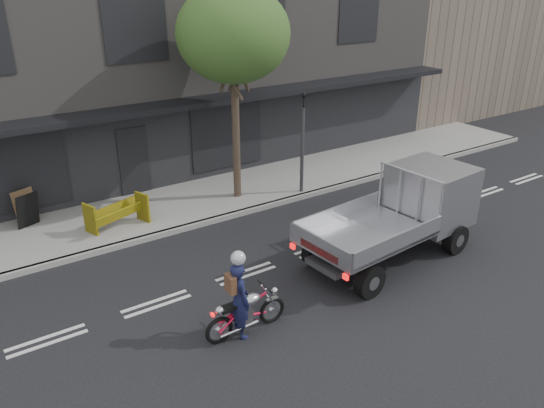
{
  "coord_description": "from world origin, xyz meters",
  "views": [
    {
      "loc": [
        -5.82,
        -9.96,
        7.01
      ],
      "look_at": [
        1.12,
        0.5,
        1.47
      ],
      "focal_mm": 35.0,
      "sensor_mm": 36.0,
      "label": 1
    }
  ],
  "objects_px": {
    "street_tree": "(233,35)",
    "flatbed_ute": "(420,202)",
    "traffic_light_pole": "(302,149)",
    "motorcycle": "(246,312)",
    "sandwich_board": "(28,210)",
    "rider": "(239,300)",
    "construction_barrier": "(120,215)"
  },
  "relations": [
    {
      "from": "street_tree",
      "to": "motorcycle",
      "type": "height_order",
      "value": "street_tree"
    },
    {
      "from": "motorcycle",
      "to": "construction_barrier",
      "type": "xyz_separation_m",
      "value": [
        -0.68,
        5.86,
        0.11
      ]
    },
    {
      "from": "rider",
      "to": "sandwich_board",
      "type": "bearing_deg",
      "value": 19.99
    },
    {
      "from": "street_tree",
      "to": "sandwich_board",
      "type": "xyz_separation_m",
      "value": [
        -6.22,
        1.31,
        -4.61
      ]
    },
    {
      "from": "traffic_light_pole",
      "to": "construction_barrier",
      "type": "distance_m",
      "value": 6.19
    },
    {
      "from": "construction_barrier",
      "to": "flatbed_ute",
      "type": "bearing_deg",
      "value": -38.18
    },
    {
      "from": "street_tree",
      "to": "flatbed_ute",
      "type": "relative_size",
      "value": 1.3
    },
    {
      "from": "motorcycle",
      "to": "rider",
      "type": "distance_m",
      "value": 0.37
    },
    {
      "from": "traffic_light_pole",
      "to": "sandwich_board",
      "type": "bearing_deg",
      "value": 165.25
    },
    {
      "from": "motorcycle",
      "to": "sandwich_board",
      "type": "bearing_deg",
      "value": 111.0
    },
    {
      "from": "rider",
      "to": "construction_barrier",
      "type": "height_order",
      "value": "rider"
    },
    {
      "from": "motorcycle",
      "to": "flatbed_ute",
      "type": "height_order",
      "value": "flatbed_ute"
    },
    {
      "from": "street_tree",
      "to": "motorcycle",
      "type": "xyz_separation_m",
      "value": [
        -3.4,
        -6.22,
        -4.77
      ]
    },
    {
      "from": "traffic_light_pole",
      "to": "motorcycle",
      "type": "height_order",
      "value": "traffic_light_pole"
    },
    {
      "from": "motorcycle",
      "to": "traffic_light_pole",
      "type": "bearing_deg",
      "value": 45.29
    },
    {
      "from": "rider",
      "to": "construction_barrier",
      "type": "relative_size",
      "value": 1.03
    },
    {
      "from": "street_tree",
      "to": "construction_barrier",
      "type": "distance_m",
      "value": 6.21
    },
    {
      "from": "rider",
      "to": "sandwich_board",
      "type": "distance_m",
      "value": 7.99
    },
    {
      "from": "street_tree",
      "to": "rider",
      "type": "bearing_deg",
      "value": -119.73
    },
    {
      "from": "construction_barrier",
      "to": "sandwich_board",
      "type": "height_order",
      "value": "sandwich_board"
    },
    {
      "from": "flatbed_ute",
      "to": "sandwich_board",
      "type": "bearing_deg",
      "value": 137.12
    },
    {
      "from": "traffic_light_pole",
      "to": "rider",
      "type": "bearing_deg",
      "value": -135.97
    },
    {
      "from": "sandwich_board",
      "to": "rider",
      "type": "bearing_deg",
      "value": -92.14
    },
    {
      "from": "motorcycle",
      "to": "rider",
      "type": "height_order",
      "value": "rider"
    },
    {
      "from": "street_tree",
      "to": "motorcycle",
      "type": "distance_m",
      "value": 8.54
    },
    {
      "from": "street_tree",
      "to": "flatbed_ute",
      "type": "height_order",
      "value": "street_tree"
    },
    {
      "from": "sandwich_board",
      "to": "flatbed_ute",
      "type": "bearing_deg",
      "value": -59.78
    },
    {
      "from": "motorcycle",
      "to": "construction_barrier",
      "type": "distance_m",
      "value": 5.9
    },
    {
      "from": "traffic_light_pole",
      "to": "motorcycle",
      "type": "xyz_separation_m",
      "value": [
        -5.4,
        -5.37,
        -1.15
      ]
    },
    {
      "from": "flatbed_ute",
      "to": "rider",
      "type": "bearing_deg",
      "value": -178.04
    },
    {
      "from": "rider",
      "to": "flatbed_ute",
      "type": "height_order",
      "value": "flatbed_ute"
    },
    {
      "from": "street_tree",
      "to": "flatbed_ute",
      "type": "distance_m",
      "value": 7.21
    }
  ]
}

